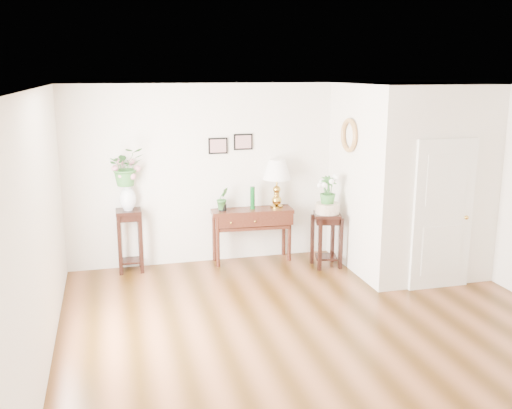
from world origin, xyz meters
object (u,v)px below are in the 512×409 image
object	(u,v)px
plant_stand_a	(130,241)
plant_stand_b	(326,240)
console_table	(252,235)
table_lamp	(277,186)

from	to	relation	value
plant_stand_a	plant_stand_b	bearing A→B (deg)	-10.61
plant_stand_a	plant_stand_b	size ratio (longest dim) A/B	1.12
plant_stand_a	plant_stand_b	world-z (taller)	plant_stand_a
console_table	plant_stand_a	world-z (taller)	plant_stand_a
console_table	plant_stand_b	world-z (taller)	console_table
table_lamp	console_table	bearing A→B (deg)	180.00
console_table	table_lamp	distance (m)	0.88
console_table	table_lamp	world-z (taller)	table_lamp
console_table	plant_stand_b	distance (m)	1.19
table_lamp	plant_stand_a	xyz separation A→B (m)	(-2.31, 0.00, -0.73)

